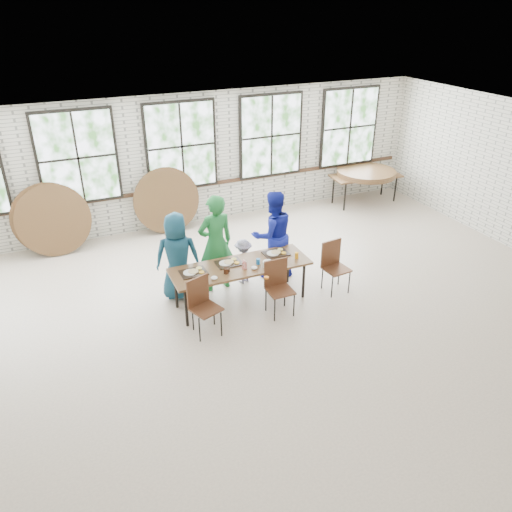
{
  "coord_description": "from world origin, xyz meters",
  "views": [
    {
      "loc": [
        -2.95,
        -6.18,
        4.81
      ],
      "look_at": [
        0.0,
        0.4,
        1.05
      ],
      "focal_mm": 35.0,
      "sensor_mm": 36.0,
      "label": 1
    }
  ],
  "objects": [
    {
      "name": "adult_blue",
      "position": [
        0.78,
        1.39,
        0.86
      ],
      "size": [
        0.84,
        0.66,
        1.72
      ],
      "primitive_type": "imported",
      "rotation": [
        0.0,
        0.0,
        3.13
      ],
      "color": "#16209A",
      "rests_on": "ground"
    },
    {
      "name": "storage_table",
      "position": [
        4.66,
        3.89,
        0.69
      ],
      "size": [
        1.86,
        0.91,
        0.74
      ],
      "rotation": [
        0.0,
        0.0,
        -0.09
      ],
      "color": "brown",
      "rests_on": "ground"
    },
    {
      "name": "round_tops_leaning",
      "position": [
        -2.12,
        4.18,
        0.74
      ],
      "size": [
        3.98,
        0.47,
        1.49
      ],
      "color": "brown",
      "rests_on": "ground"
    },
    {
      "name": "adult_teal",
      "position": [
        -1.06,
        1.39,
        0.8
      ],
      "size": [
        0.89,
        0.71,
        1.6
      ],
      "primitive_type": "imported",
      "rotation": [
        0.0,
        0.0,
        2.85
      ],
      "color": "navy",
      "rests_on": "ground"
    },
    {
      "name": "toddler",
      "position": [
        0.18,
        1.39,
        0.44
      ],
      "size": [
        0.63,
        0.45,
        0.87
      ],
      "primitive_type": "imported",
      "rotation": [
        0.0,
        0.0,
        3.39
      ],
      "color": "#1D1748",
      "rests_on": "ground"
    },
    {
      "name": "room",
      "position": [
        0.0,
        4.44,
        1.83
      ],
      "size": [
        12.0,
        12.0,
        12.0
      ],
      "color": "beige",
      "rests_on": "ground"
    },
    {
      "name": "chair_near_right",
      "position": [
        0.33,
        0.23,
        0.56
      ],
      "size": [
        0.43,
        0.41,
        0.95
      ],
      "rotation": [
        0.0,
        0.0,
        -0.02
      ],
      "color": "#532E1B",
      "rests_on": "ground"
    },
    {
      "name": "chair_spare",
      "position": [
        1.57,
        0.48,
        0.56
      ],
      "size": [
        0.46,
        0.45,
        0.95
      ],
      "rotation": [
        0.0,
        0.0,
        0.11
      ],
      "color": "#532E1B",
      "rests_on": "ground"
    },
    {
      "name": "tabletop_clutter",
      "position": [
        -0.09,
        0.71,
        0.77
      ],
      "size": [
        2.07,
        0.62,
        0.11
      ],
      "color": "black",
      "rests_on": "dining_table"
    },
    {
      "name": "dining_table",
      "position": [
        -0.14,
        0.74,
        0.69
      ],
      "size": [
        2.41,
        0.83,
        0.74
      ],
      "rotation": [
        0.0,
        0.0,
        -0.01
      ],
      "color": "brown",
      "rests_on": "ground"
    },
    {
      "name": "round_tops_stacked",
      "position": [
        4.66,
        3.89,
        0.8
      ],
      "size": [
        1.5,
        1.5,
        0.13
      ],
      "color": "brown",
      "rests_on": "storage_table"
    },
    {
      "name": "adult_green",
      "position": [
        -0.34,
        1.39,
        0.91
      ],
      "size": [
        0.7,
        0.49,
        1.82
      ],
      "primitive_type": "imported",
      "rotation": [
        0.0,
        0.0,
        3.23
      ],
      "color": "#1E7232",
      "rests_on": "ground"
    },
    {
      "name": "chair_near_left",
      "position": [
        -1.02,
        0.21,
        0.56
      ],
      "size": [
        0.53,
        0.52,
        0.95
      ],
      "rotation": [
        0.0,
        0.0,
        0.35
      ],
      "color": "#532E1B",
      "rests_on": "ground"
    }
  ]
}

